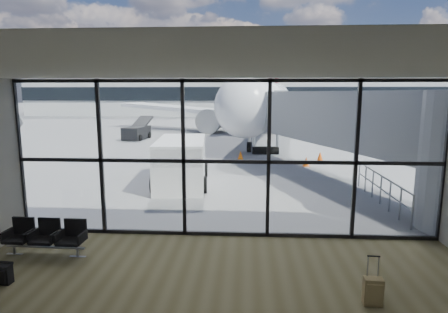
# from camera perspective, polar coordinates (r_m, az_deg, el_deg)

# --- Properties ---
(ground) EXTENTS (220.00, 220.00, 0.00)m
(ground) POSITION_cam_1_polar(r_m,az_deg,el_deg) (50.53, 2.75, 4.94)
(ground) COLOR slate
(ground) RESTS_ON ground
(lounge_shell) EXTENTS (12.02, 8.01, 4.51)m
(lounge_shell) POSITION_cam_1_polar(r_m,az_deg,el_deg) (5.78, -2.32, -4.91)
(lounge_shell) COLOR brown
(lounge_shell) RESTS_ON ground
(glass_curtain_wall) EXTENTS (12.10, 0.12, 4.50)m
(glass_curtain_wall) POSITION_cam_1_polar(r_m,az_deg,el_deg) (10.54, 0.28, -0.50)
(glass_curtain_wall) COLOR white
(glass_curtain_wall) RESTS_ON ground
(jet_bridge) EXTENTS (8.00, 16.50, 4.33)m
(jet_bridge) POSITION_cam_1_polar(r_m,az_deg,el_deg) (18.02, 17.38, 4.91)
(jet_bridge) COLOR gray
(jet_bridge) RESTS_ON ground
(apron_railing) EXTENTS (0.06, 5.46, 1.11)m
(apron_railing) POSITION_cam_1_polar(r_m,az_deg,el_deg) (15.13, 22.80, -4.06)
(apron_railing) COLOR gray
(apron_railing) RESTS_ON ground
(far_terminal) EXTENTS (80.00, 12.20, 11.00)m
(far_terminal) POSITION_cam_1_polar(r_m,az_deg,el_deg) (72.34, 2.52, 9.68)
(far_terminal) COLOR #AFAEAA
(far_terminal) RESTS_ON ground
(tree_0) EXTENTS (4.95, 4.95, 7.12)m
(tree_0) POSITION_cam_1_polar(r_m,az_deg,el_deg) (94.13, -25.90, 8.98)
(tree_0) COLOR #382619
(tree_0) RESTS_ON ground
(tree_1) EXTENTS (5.61, 5.61, 8.07)m
(tree_1) POSITION_cam_1_polar(r_m,az_deg,el_deg) (91.38, -22.60, 9.60)
(tree_1) COLOR #382619
(tree_1) RESTS_ON ground
(tree_2) EXTENTS (6.27, 6.27, 9.03)m
(tree_2) POSITION_cam_1_polar(r_m,az_deg,el_deg) (88.96, -19.09, 10.23)
(tree_2) COLOR #382619
(tree_2) RESTS_ON ground
(tree_3) EXTENTS (4.95, 4.95, 7.12)m
(tree_3) POSITION_cam_1_polar(r_m,az_deg,el_deg) (86.86, -15.33, 9.62)
(tree_3) COLOR #382619
(tree_3) RESTS_ON ground
(tree_4) EXTENTS (5.61, 5.61, 8.07)m
(tree_4) POSITION_cam_1_polar(r_m,az_deg,el_deg) (85.15, -11.46, 10.19)
(tree_4) COLOR #382619
(tree_4) RESTS_ON ground
(tree_5) EXTENTS (6.27, 6.27, 9.03)m
(tree_5) POSITION_cam_1_polar(r_m,az_deg,el_deg) (83.84, -7.44, 10.74)
(tree_5) COLOR #382619
(tree_5) RESTS_ON ground
(seating_row) EXTENTS (2.07, 0.64, 0.92)m
(seating_row) POSITION_cam_1_polar(r_m,az_deg,el_deg) (10.80, -25.38, -10.76)
(seating_row) COLOR gray
(seating_row) RESTS_ON ground
(backpack) EXTENTS (0.33, 0.31, 0.48)m
(backpack) POSITION_cam_1_polar(r_m,az_deg,el_deg) (9.74, -30.56, -15.18)
(backpack) COLOR black
(backpack) RESTS_ON ground
(suitcase) EXTENTS (0.37, 0.29, 0.98)m
(suitcase) POSITION_cam_1_polar(r_m,az_deg,el_deg) (8.26, 21.76, -18.53)
(suitcase) COLOR olive
(suitcase) RESTS_ON ground
(airliner) EXTENTS (34.77, 40.47, 10.45)m
(airliner) POSITION_cam_1_polar(r_m,az_deg,el_deg) (41.65, 6.64, 8.28)
(airliner) COLOR white
(airliner) RESTS_ON ground
(service_van) EXTENTS (2.68, 4.93, 2.07)m
(service_van) POSITION_cam_1_polar(r_m,az_deg,el_deg) (16.90, -6.53, -0.81)
(service_van) COLOR white
(service_van) RESTS_ON ground
(belt_loader) EXTENTS (2.04, 4.43, 1.97)m
(belt_loader) POSITION_cam_1_polar(r_m,az_deg,el_deg) (34.80, -13.09, 3.69)
(belt_loader) COLOR black
(belt_loader) RESTS_ON ground
(traffic_cone_a) EXTENTS (0.46, 0.46, 0.66)m
(traffic_cone_a) POSITION_cam_1_polar(r_m,az_deg,el_deg) (22.67, 2.53, -0.01)
(traffic_cone_a) COLOR orange
(traffic_cone_a) RESTS_ON ground
(traffic_cone_b) EXTENTS (0.37, 0.37, 0.53)m
(traffic_cone_b) POSITION_cam_1_polar(r_m,az_deg,el_deg) (21.81, 12.41, -0.78)
(traffic_cone_b) COLOR #FF620D
(traffic_cone_b) RESTS_ON ground
(traffic_cone_c) EXTENTS (0.46, 0.46, 0.66)m
(traffic_cone_c) POSITION_cam_1_polar(r_m,az_deg,el_deg) (23.12, 14.41, -0.13)
(traffic_cone_c) COLOR #E6530C
(traffic_cone_c) RESTS_ON ground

